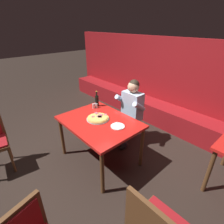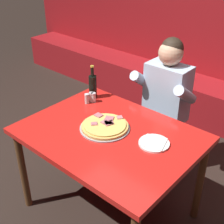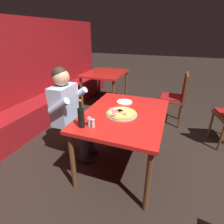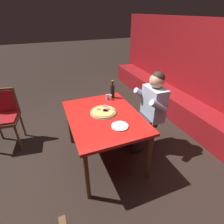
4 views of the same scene
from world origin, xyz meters
name	(u,v)px [view 4 (image 4 of 4)]	position (x,y,z in m)	size (l,w,h in m)	color
ground_plane	(105,157)	(0.00, 0.00, 0.00)	(24.00, 24.00, 0.00)	black
booth_bench	(199,121)	(0.00, 1.86, 0.23)	(6.46, 0.48, 0.46)	maroon
main_dining_table	(104,121)	(0.00, 0.00, 0.69)	(1.24, 0.94, 0.78)	brown
pizza	(104,112)	(-0.06, 0.02, 0.80)	(0.37, 0.37, 0.05)	#9E9EA3
plate_white_paper	(120,126)	(0.32, 0.09, 0.79)	(0.21, 0.21, 0.02)	white
beer_bottle	(112,91)	(-0.47, 0.31, 0.89)	(0.07, 0.07, 0.29)	black
shaker_oregano	(110,97)	(-0.42, 0.25, 0.82)	(0.04, 0.04, 0.09)	silver
shaker_red_pepper_flakes	(111,98)	(-0.40, 0.26, 0.82)	(0.04, 0.04, 0.09)	silver
shaker_parmesan	(107,97)	(-0.43, 0.20, 0.82)	(0.04, 0.04, 0.09)	silver
diner_seated_blue_shirt	(148,109)	(-0.04, 0.73, 0.71)	(0.53, 0.53, 1.27)	black
dining_chair_far_right	(3,113)	(-0.98, -1.37, 0.57)	(0.49, 0.49, 0.94)	brown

